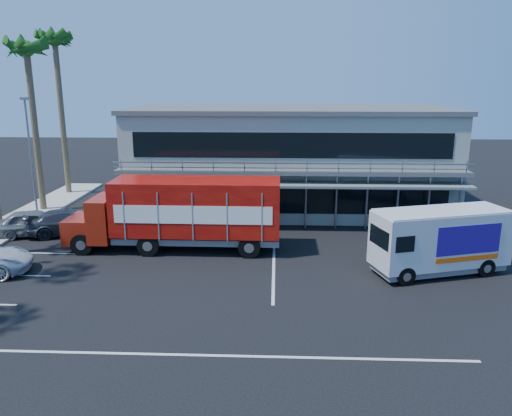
{
  "coord_description": "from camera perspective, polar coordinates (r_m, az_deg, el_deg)",
  "views": [
    {
      "loc": [
        2.09,
        -21.2,
        9.15
      ],
      "look_at": [
        0.98,
        5.45,
        2.3
      ],
      "focal_mm": 35.0,
      "sensor_mm": 36.0,
      "label": 1
    }
  ],
  "objects": [
    {
      "name": "building",
      "position": [
        36.57,
        3.8,
        5.73
      ],
      "size": [
        22.4,
        12.0,
        7.3
      ],
      "color": "gray",
      "rests_on": "ground"
    },
    {
      "name": "ground",
      "position": [
        23.18,
        -3.02,
        -8.86
      ],
      "size": [
        120.0,
        120.0,
        0.0
      ],
      "primitive_type": "plane",
      "color": "black",
      "rests_on": "ground"
    },
    {
      "name": "red_truck",
      "position": [
        27.6,
        -8.4,
        -0.39
      ],
      "size": [
        11.76,
        2.95,
        3.95
      ],
      "rotation": [
        0.0,
        0.0,
        -0.01
      ],
      "color": "maroon",
      "rests_on": "ground"
    },
    {
      "name": "parked_car_e",
      "position": [
        33.0,
        -23.96,
        -1.53
      ],
      "size": [
        5.04,
        3.26,
        1.6
      ],
      "primitive_type": "imported",
      "rotation": [
        0.0,
        0.0,
        1.89
      ],
      "color": "slate",
      "rests_on": "ground"
    },
    {
      "name": "white_van",
      "position": [
        25.62,
        20.28,
        -3.46
      ],
      "size": [
        6.86,
        3.99,
        3.17
      ],
      "rotation": [
        0.0,
        0.0,
        0.29
      ],
      "color": "silver",
      "rests_on": "ground"
    },
    {
      "name": "parked_car_d",
      "position": [
        32.51,
        -20.38,
        -1.48
      ],
      "size": [
        5.64,
        3.9,
        1.52
      ],
      "primitive_type": "imported",
      "rotation": [
        0.0,
        0.0,
        1.95
      ],
      "color": "#2A2E38",
      "rests_on": "ground"
    },
    {
      "name": "palm_e",
      "position": [
        38.13,
        -24.68,
        15.29
      ],
      "size": [
        2.8,
        2.8,
        12.25
      ],
      "color": "brown",
      "rests_on": "ground"
    },
    {
      "name": "palm_f",
      "position": [
        43.32,
        -21.94,
        16.48
      ],
      "size": [
        2.8,
        2.8,
        13.25
      ],
      "color": "brown",
      "rests_on": "ground"
    },
    {
      "name": "light_pole_far",
      "position": [
        36.38,
        -24.37,
        5.79
      ],
      "size": [
        0.5,
        0.25,
        8.09
      ],
      "color": "gray",
      "rests_on": "ground"
    }
  ]
}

